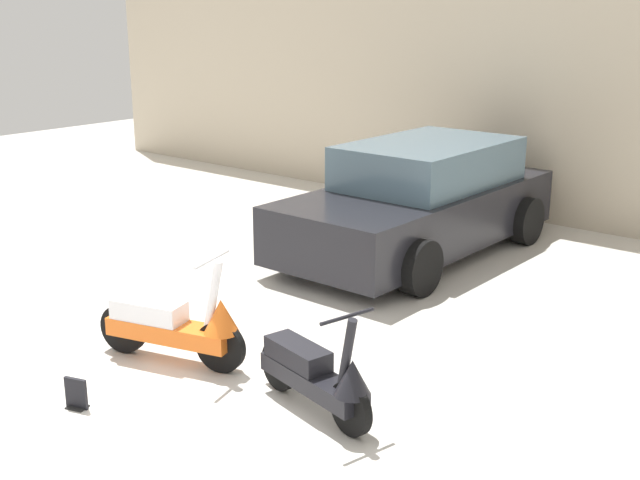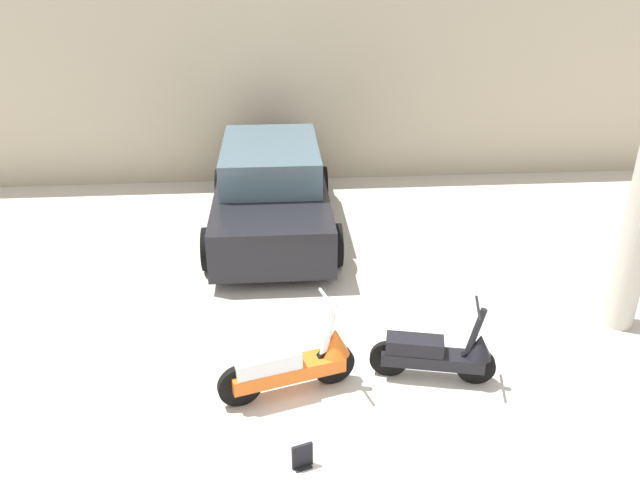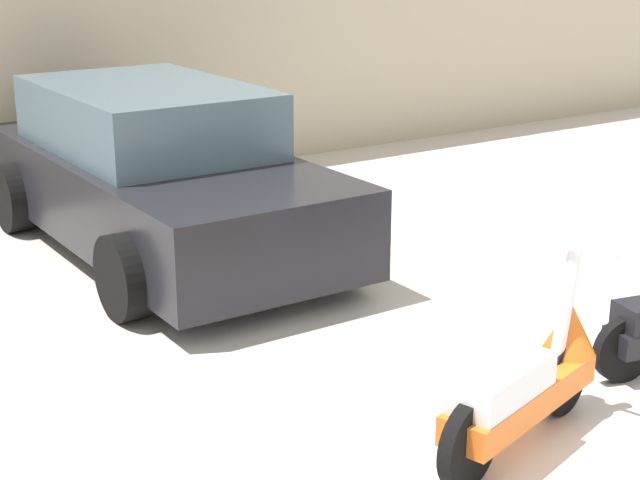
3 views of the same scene
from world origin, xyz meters
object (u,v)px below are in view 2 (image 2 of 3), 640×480
object	(u,v)px
placard_near_left_scooter	(302,457)
car_rear_left	(271,191)
scooter_front_right	(438,353)
scooter_front_left	(294,362)

from	to	relation	value
placard_near_left_scooter	car_rear_left	bearing A→B (deg)	92.39
scooter_front_right	placard_near_left_scooter	world-z (taller)	scooter_front_right
scooter_front_left	placard_near_left_scooter	distance (m)	1.12
scooter_front_left	placard_near_left_scooter	bearing A→B (deg)	-104.43
scooter_front_left	car_rear_left	distance (m)	4.30
scooter_front_left	car_rear_left	bearing A→B (deg)	76.51
scooter_front_right	scooter_front_left	bearing A→B (deg)	-164.00
scooter_front_right	placard_near_left_scooter	xyz separation A→B (m)	(-1.55, -1.18, -0.23)
car_rear_left	placard_near_left_scooter	size ratio (longest dim) A/B	16.31
scooter_front_left	car_rear_left	size ratio (longest dim) A/B	0.35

